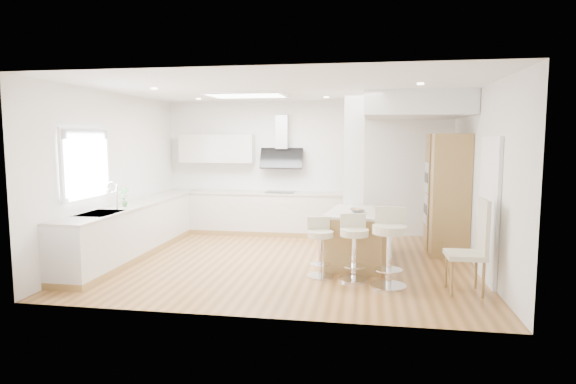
% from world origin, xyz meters
% --- Properties ---
extents(ground, '(6.00, 6.00, 0.00)m').
position_xyz_m(ground, '(0.00, 0.00, 0.00)').
color(ground, '#AC7640').
rests_on(ground, ground).
extents(ceiling, '(6.00, 5.00, 0.02)m').
position_xyz_m(ceiling, '(0.00, 0.00, 0.00)').
color(ceiling, white).
rests_on(ceiling, ground).
extents(wall_back, '(6.00, 0.04, 2.80)m').
position_xyz_m(wall_back, '(0.00, 2.50, 1.40)').
color(wall_back, white).
rests_on(wall_back, ground).
extents(wall_left, '(0.04, 5.00, 2.80)m').
position_xyz_m(wall_left, '(-3.00, 0.00, 1.40)').
color(wall_left, white).
rests_on(wall_left, ground).
extents(wall_right, '(0.04, 5.00, 2.80)m').
position_xyz_m(wall_right, '(3.00, 0.00, 1.40)').
color(wall_right, white).
rests_on(wall_right, ground).
extents(skylight, '(4.10, 2.10, 0.06)m').
position_xyz_m(skylight, '(-0.79, 0.60, 2.77)').
color(skylight, white).
rests_on(skylight, ground).
extents(window_left, '(0.06, 1.28, 1.07)m').
position_xyz_m(window_left, '(-2.96, -0.90, 1.69)').
color(window_left, white).
rests_on(window_left, ground).
extents(doorway_right, '(0.05, 1.00, 2.10)m').
position_xyz_m(doorway_right, '(2.97, -0.60, 1.00)').
color(doorway_right, '#463D37').
rests_on(doorway_right, ground).
extents(counter_left, '(0.63, 4.50, 1.35)m').
position_xyz_m(counter_left, '(-2.70, 0.23, 0.46)').
color(counter_left, '#A47F46').
rests_on(counter_left, ground).
extents(counter_back, '(3.62, 0.63, 2.50)m').
position_xyz_m(counter_back, '(-0.91, 2.22, 0.70)').
color(counter_back, '#A47F46').
rests_on(counter_back, ground).
extents(pillar, '(0.35, 0.35, 2.80)m').
position_xyz_m(pillar, '(1.05, 0.95, 1.40)').
color(pillar, white).
rests_on(pillar, ground).
extents(soffit, '(1.78, 2.20, 0.40)m').
position_xyz_m(soffit, '(2.10, 1.40, 2.60)').
color(soffit, white).
rests_on(soffit, ground).
extents(oven_column, '(0.63, 1.21, 2.10)m').
position_xyz_m(oven_column, '(2.68, 1.23, 1.05)').
color(oven_column, '#A47F46').
rests_on(oven_column, ground).
extents(peninsula, '(1.12, 1.53, 0.93)m').
position_xyz_m(peninsula, '(1.16, 0.04, 0.44)').
color(peninsula, '#A47F46').
rests_on(peninsula, ground).
extents(bar_stool_a, '(0.50, 0.50, 0.87)m').
position_xyz_m(bar_stool_a, '(0.62, -0.77, 0.49)').
color(bar_stool_a, silver).
rests_on(bar_stool_a, ground).
extents(bar_stool_b, '(0.49, 0.49, 0.95)m').
position_xyz_m(bar_stool_b, '(1.11, -0.85, 0.53)').
color(bar_stool_b, silver).
rests_on(bar_stool_b, ground).
extents(bar_stool_c, '(0.53, 0.53, 1.09)m').
position_xyz_m(bar_stool_c, '(1.59, -1.09, 0.61)').
color(bar_stool_c, silver).
rests_on(bar_stool_c, ground).
extents(dining_chair, '(0.49, 0.49, 1.25)m').
position_xyz_m(dining_chair, '(2.67, -1.19, 0.67)').
color(dining_chair, beige).
rests_on(dining_chair, ground).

